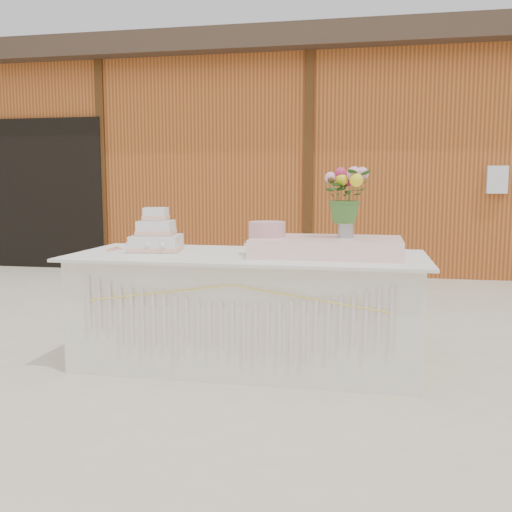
{
  "coord_description": "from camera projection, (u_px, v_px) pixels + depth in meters",
  "views": [
    {
      "loc": [
        0.8,
        -3.77,
        1.24
      ],
      "look_at": [
        0.0,
        0.3,
        0.72
      ],
      "focal_mm": 40.0,
      "sensor_mm": 36.0,
      "label": 1
    }
  ],
  "objects": [
    {
      "name": "barn",
      "position": [
        320.0,
        158.0,
        9.61
      ],
      "size": [
        12.6,
        4.6,
        3.3
      ],
      "color": "#AC5924",
      "rests_on": "ground"
    },
    {
      "name": "wedding_cake",
      "position": [
        156.0,
        236.0,
        4.05
      ],
      "size": [
        0.39,
        0.39,
        0.31
      ],
      "rotation": [
        0.0,
        0.0,
        0.15
      ],
      "color": "white",
      "rests_on": "cake_table"
    },
    {
      "name": "ground",
      "position": [
        248.0,
        363.0,
        3.98
      ],
      "size": [
        80.0,
        80.0,
        0.0
      ],
      "primitive_type": "plane",
      "color": "beige",
      "rests_on": "ground"
    },
    {
      "name": "satin_runner",
      "position": [
        327.0,
        247.0,
        3.78
      ],
      "size": [
        0.97,
        0.57,
        0.12
      ],
      "primitive_type": "cube",
      "rotation": [
        0.0,
        0.0,
        -0.01
      ],
      "color": "#FFCECD",
      "rests_on": "cake_table"
    },
    {
      "name": "cake_table",
      "position": [
        248.0,
        309.0,
        3.93
      ],
      "size": [
        2.4,
        1.0,
        0.77
      ],
      "color": "white",
      "rests_on": "ground"
    },
    {
      "name": "bouquet",
      "position": [
        347.0,
        189.0,
        3.73
      ],
      "size": [
        0.39,
        0.36,
        0.35
      ],
      "primitive_type": "imported",
      "rotation": [
        0.0,
        0.0,
        0.34
      ],
      "color": "#3B692A",
      "rests_on": "flower_vase"
    },
    {
      "name": "pink_cake_stand",
      "position": [
        267.0,
        236.0,
        3.82
      ],
      "size": [
        0.31,
        0.31,
        0.23
      ],
      "color": "white",
      "rests_on": "cake_table"
    },
    {
      "name": "flower_vase",
      "position": [
        346.0,
        227.0,
        3.76
      ],
      "size": [
        0.11,
        0.11,
        0.15
      ],
      "primitive_type": "cylinder",
      "color": "#A4A3A8",
      "rests_on": "satin_runner"
    },
    {
      "name": "loose_flowers",
      "position": [
        110.0,
        248.0,
        4.17
      ],
      "size": [
        0.15,
        0.33,
        0.02
      ],
      "primitive_type": null,
      "rotation": [
        0.0,
        0.0,
        0.05
      ],
      "color": "pink",
      "rests_on": "cake_table"
    }
  ]
}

